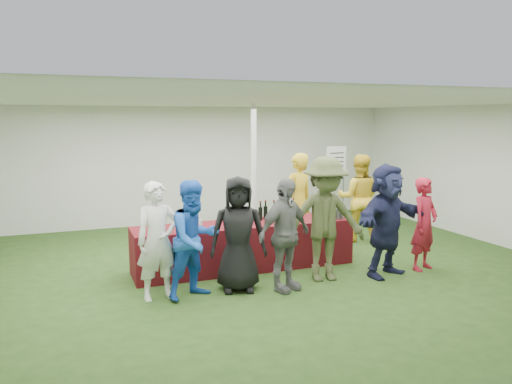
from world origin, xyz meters
name	(u,v)px	position (x,y,z in m)	size (l,w,h in m)	color
ground	(251,269)	(0.00, 0.00, 0.00)	(60.00, 60.00, 0.00)	#284719
tent	(254,177)	(0.50, 1.20, 1.35)	(10.00, 10.00, 10.00)	white
serving_table	(245,246)	(-0.08, 0.10, 0.38)	(3.60, 0.80, 0.75)	#591313
wine_bottles	(277,212)	(0.56, 0.26, 0.87)	(0.70, 0.14, 0.32)	black
wine_glasses	(224,221)	(-0.51, -0.15, 0.86)	(2.74, 0.12, 0.16)	silver
water_bottle	(241,216)	(-0.11, 0.18, 0.85)	(0.07, 0.07, 0.23)	silver
bar_towel	(328,215)	(1.49, 0.15, 0.77)	(0.25, 0.18, 0.03)	white
dump_bucket	(338,213)	(1.52, -0.12, 0.84)	(0.22, 0.22, 0.18)	slate
wine_list_sign	(336,168)	(3.05, 2.59, 1.32)	(0.50, 0.03, 1.80)	slate
staff_pourer	(298,201)	(1.28, 0.95, 0.90)	(0.66, 0.43, 1.80)	gold
staff_back	(359,198)	(2.67, 1.04, 0.87)	(0.84, 0.66, 1.73)	gold
customer_0	(158,241)	(-1.64, -0.79, 0.80)	(0.59, 0.38, 1.61)	white
customer_1	(195,239)	(-1.16, -0.91, 0.81)	(0.79, 0.61, 1.62)	blue
customer_2	(238,234)	(-0.52, -0.86, 0.82)	(0.80, 0.52, 1.64)	black
customer_3	(285,235)	(0.09, -1.10, 0.81)	(0.95, 0.39, 1.62)	slate
customer_4	(325,219)	(0.85, -0.90, 0.94)	(1.21, 0.70, 1.88)	#454D29
customer_5	(387,220)	(1.84, -1.04, 0.88)	(1.63, 0.52, 1.76)	#1B1E40
customer_6	(424,224)	(2.61, -1.00, 0.75)	(0.55, 0.36, 1.50)	maroon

